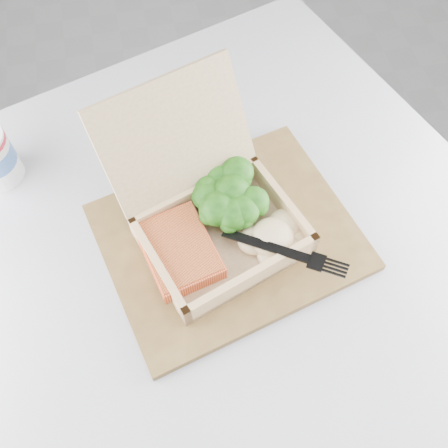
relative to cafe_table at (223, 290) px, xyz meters
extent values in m
cylinder|color=black|center=(0.00, 0.00, -0.53)|extent=(0.44, 0.44, 0.02)
cylinder|color=black|center=(0.00, 0.00, -0.19)|extent=(0.08, 0.08, 0.70)
cube|color=#9E9FA7|center=(0.00, 0.00, 0.17)|extent=(1.02, 1.02, 0.03)
cube|color=brown|center=(0.01, 0.00, 0.20)|extent=(0.40, 0.35, 0.01)
cube|color=tan|center=(0.00, -0.01, 0.21)|extent=(0.24, 0.22, 0.01)
cube|color=tan|center=(-0.09, -0.04, 0.22)|extent=(0.06, 0.15, 0.04)
cube|color=tan|center=(0.09, 0.02, 0.22)|extent=(0.06, 0.15, 0.04)
cube|color=tan|center=(0.02, -0.08, 0.22)|extent=(0.20, 0.08, 0.04)
cube|color=tan|center=(-0.03, 0.06, 0.22)|extent=(0.20, 0.08, 0.04)
cube|color=tan|center=(-0.04, 0.10, 0.31)|extent=(0.22, 0.15, 0.14)
cube|color=orange|center=(-0.06, -0.02, 0.23)|extent=(0.11, 0.13, 0.02)
ellipsoid|color=#C9B482|center=(0.06, -0.03, 0.23)|extent=(0.10, 0.09, 0.03)
cube|color=black|center=(0.00, -0.01, 0.24)|extent=(0.11, 0.08, 0.02)
cube|color=black|center=(0.07, -0.06, 0.24)|extent=(0.06, 0.05, 0.01)
cube|color=white|center=(-0.02, 0.18, 0.19)|extent=(0.08, 0.13, 0.00)
camera|label=1|loc=(-0.07, -0.32, 0.82)|focal=40.00mm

